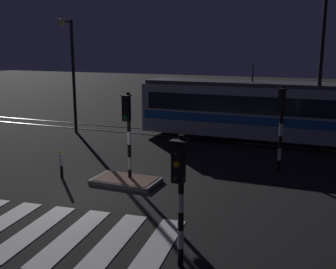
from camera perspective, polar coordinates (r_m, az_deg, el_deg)
The scene contains 12 objects.
ground_plane at distance 14.77m, azimuth -10.09°, elevation -8.19°, with size 120.00×120.00×0.00m, color black.
rail_near at distance 23.24m, azimuth 2.86°, elevation -0.51°, with size 80.00×0.12×0.03m, color #59595E.
rail_far at distance 24.56m, azimuth 3.99°, elevation 0.17°, with size 80.00×0.12×0.03m, color #59595E.
crosswalk_zebra at distance 12.40m, azimuth -18.24°, elevation -12.65°, with size 8.32×4.50×0.02m.
traffic_island at distance 15.78m, azimuth -5.88°, elevation -6.40°, with size 2.50×1.42×0.18m.
traffic_light_corner_far_right at distance 17.04m, azimuth 15.47°, elevation 2.46°, with size 0.36×0.42×3.57m.
traffic_light_median_centre at distance 15.29m, azimuth -5.62°, elevation 1.46°, with size 0.36×0.42×3.44m.
traffic_light_corner_near_right at distance 9.26m, azimuth 1.62°, elevation -6.71°, with size 0.36×0.42×3.17m.
street_lamp_trackside_left at distance 24.81m, azimuth -13.43°, elevation 9.85°, with size 0.44×1.21×6.62m.
street_lamp_trackside_right at distance 20.83m, azimuth 20.59°, elevation 10.87°, with size 0.44×1.21×7.83m.
tram at distance 22.40m, azimuth 17.92°, elevation 2.97°, with size 17.25×2.58×4.15m.
bollard_island_edge at distance 16.67m, azimuth -14.61°, elevation -4.03°, with size 0.12×0.12×1.11m.
Camera 1 is at (7.58, -11.63, 5.07)m, focal length 43.88 mm.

